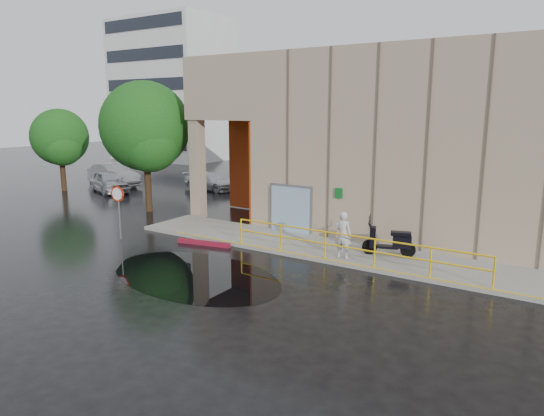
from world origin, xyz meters
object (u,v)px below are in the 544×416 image
(scooter, at_px, (390,233))
(car_a, at_px, (109,181))
(person, at_px, (343,235))
(tree_near, at_px, (146,130))
(car_c, at_px, (210,181))
(red_curb, at_px, (204,243))
(tree_far, at_px, (60,139))
(stop_sign, at_px, (118,200))
(car_b, at_px, (114,175))

(scooter, relative_size, car_a, 0.48)
(person, xyz_separation_m, scooter, (1.36, 1.17, -0.00))
(person, distance_m, tree_near, 13.26)
(person, xyz_separation_m, tree_near, (-12.58, 2.43, 3.42))
(person, distance_m, car_c, 17.63)
(scooter, xyz_separation_m, red_curb, (-7.13, -2.24, -0.93))
(red_curb, xyz_separation_m, car_a, (-14.02, 6.59, 0.63))
(tree_far, bearing_deg, car_a, 25.85)
(tree_far, bearing_deg, person, -10.32)
(red_curb, height_order, car_c, car_c)
(person, relative_size, car_a, 0.41)
(car_c, bearing_deg, car_a, 134.73)
(car_a, xyz_separation_m, tree_near, (7.21, -3.09, 3.73))
(scooter, bearing_deg, stop_sign, -178.79)
(car_c, xyz_separation_m, tree_far, (-8.11, -5.81, 2.92))
(red_curb, height_order, tree_near, tree_near)
(person, bearing_deg, stop_sign, 11.74)
(tree_near, bearing_deg, tree_far, 170.44)
(tree_near, bearing_deg, car_c, 104.76)
(red_curb, distance_m, car_b, 17.95)
(person, height_order, scooter, person)
(car_a, relative_size, car_c, 1.03)
(car_a, xyz_separation_m, tree_far, (-2.88, -1.39, 2.80))
(red_curb, bearing_deg, tree_near, 152.82)
(person, height_order, stop_sign, stop_sign)
(scooter, bearing_deg, tree_near, 158.12)
(person, distance_m, scooter, 1.80)
(scooter, height_order, car_b, scooter)
(stop_sign, relative_size, tree_far, 0.42)
(stop_sign, bearing_deg, scooter, 33.96)
(stop_sign, bearing_deg, car_b, 157.31)
(car_a, distance_m, car_b, 2.60)
(tree_near, bearing_deg, red_curb, -27.18)
(car_c, bearing_deg, person, -119.78)
(car_b, height_order, car_c, car_b)
(stop_sign, bearing_deg, car_a, 158.99)
(person, xyz_separation_m, red_curb, (-5.76, -1.07, -0.93))
(car_b, bearing_deg, tree_far, 172.92)
(stop_sign, distance_m, car_c, 13.34)
(red_curb, xyz_separation_m, tree_near, (-6.82, 3.50, 4.35))
(person, bearing_deg, tree_far, -12.41)
(car_a, bearing_deg, tree_near, -92.07)
(red_curb, bearing_deg, car_b, 151.71)
(red_curb, bearing_deg, car_a, 154.81)
(car_b, bearing_deg, person, -97.50)
(scooter, height_order, tree_far, tree_far)
(red_curb, distance_m, tree_far, 18.01)
(person, relative_size, tree_far, 0.31)
(red_curb, relative_size, car_b, 0.48)
(car_c, xyz_separation_m, tree_near, (1.98, -7.51, 3.85))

